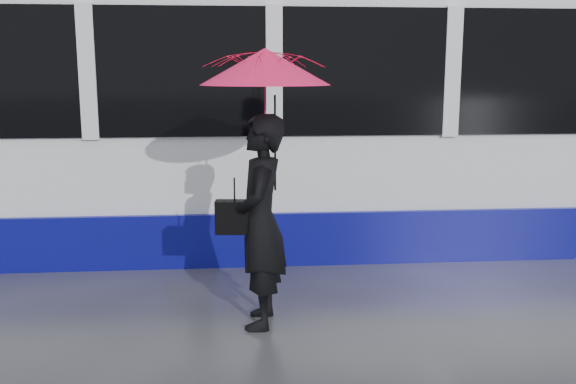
{
  "coord_description": "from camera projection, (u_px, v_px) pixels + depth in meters",
  "views": [
    {
      "loc": [
        -0.71,
        -5.85,
        2.21
      ],
      "look_at": [
        -0.21,
        0.03,
        1.1
      ],
      "focal_mm": 40.0,
      "sensor_mm": 36.0,
      "label": 1
    }
  ],
  "objects": [
    {
      "name": "ground",
      "position": [
        310.0,
        304.0,
        6.19
      ],
      "size": [
        90.0,
        90.0,
        0.0
      ],
      "primitive_type": "plane",
      "color": "#27272C",
      "rests_on": "ground"
    },
    {
      "name": "rails",
      "position": [
        288.0,
        237.0,
        8.64
      ],
      "size": [
        34.0,
        1.51,
        0.02
      ],
      "color": "#3F3D38",
      "rests_on": "ground"
    },
    {
      "name": "woman",
      "position": [
        260.0,
        222.0,
        5.54
      ],
      "size": [
        0.51,
        0.72,
        1.86
      ],
      "primitive_type": "imported",
      "rotation": [
        0.0,
        0.0,
        -1.67
      ],
      "color": "black",
      "rests_on": "ground"
    },
    {
      "name": "umbrella",
      "position": [
        265.0,
        93.0,
        5.34
      ],
      "size": [
        1.2,
        1.2,
        1.26
      ],
      "rotation": [
        0.0,
        0.0,
        -0.1
      ],
      "color": "#FE1571",
      "rests_on": "ground"
    },
    {
      "name": "handbag",
      "position": [
        235.0,
        217.0,
        5.53
      ],
      "size": [
        0.35,
        0.18,
        0.47
      ],
      "rotation": [
        0.0,
        0.0,
        -0.1
      ],
      "color": "black",
      "rests_on": "ground"
    }
  ]
}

